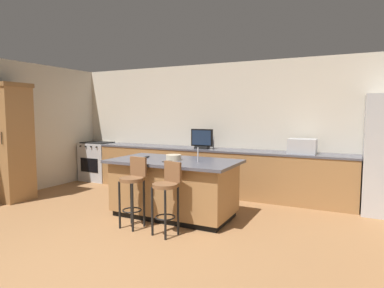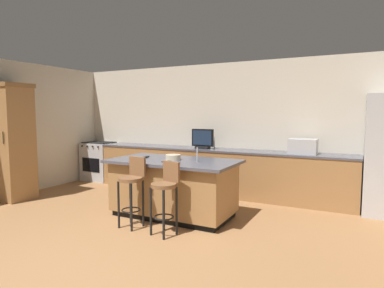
% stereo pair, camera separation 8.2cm
% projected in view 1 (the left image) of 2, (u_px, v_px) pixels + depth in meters
% --- Properties ---
extents(ground_plane, '(16.16, 16.16, 0.00)m').
position_uv_depth(ground_plane, '(84.00, 269.00, 3.49)').
color(ground_plane, '#996B42').
extents(wall_back, '(7.58, 0.12, 2.67)m').
position_uv_depth(wall_back, '(223.00, 128.00, 6.97)').
color(wall_back, beige).
rests_on(wall_back, ground_plane).
extents(wall_left, '(0.12, 4.44, 2.67)m').
position_uv_depth(wall_left, '(23.00, 128.00, 6.75)').
color(wall_left, beige).
rests_on(wall_left, ground_plane).
extents(counter_back, '(5.35, 0.62, 0.92)m').
position_uv_depth(counter_back, '(214.00, 171.00, 6.73)').
color(counter_back, '#9E7042').
rests_on(counter_back, ground_plane).
extents(kitchen_island, '(2.02, 1.10, 0.90)m').
position_uv_depth(kitchen_island, '(174.00, 187.00, 5.26)').
color(kitchen_island, black).
rests_on(kitchen_island, ground_plane).
extents(range_oven, '(0.76, 0.63, 0.94)m').
position_uv_depth(range_oven, '(98.00, 161.00, 8.08)').
color(range_oven, '#B7BABF').
rests_on(range_oven, ground_plane).
extents(cabinet_tower, '(0.59, 0.62, 2.19)m').
position_uv_depth(cabinet_tower, '(12.00, 140.00, 6.16)').
color(cabinet_tower, '#9E7042').
rests_on(cabinet_tower, ground_plane).
extents(microwave, '(0.48, 0.36, 0.27)m').
position_uv_depth(microwave, '(302.00, 146.00, 5.92)').
color(microwave, '#B7BABF').
rests_on(microwave, counter_back).
extents(tv_monitor, '(0.47, 0.16, 0.40)m').
position_uv_depth(tv_monitor, '(202.00, 140.00, 6.73)').
color(tv_monitor, black).
rests_on(tv_monitor, counter_back).
extents(sink_faucet_back, '(0.02, 0.02, 0.24)m').
position_uv_depth(sink_faucet_back, '(214.00, 143.00, 6.79)').
color(sink_faucet_back, '#B2B2B7').
rests_on(sink_faucet_back, counter_back).
extents(sink_faucet_island, '(0.02, 0.02, 0.22)m').
position_uv_depth(sink_faucet_island, '(198.00, 155.00, 5.02)').
color(sink_faucet_island, '#B2B2B7').
rests_on(sink_faucet_island, kitchen_island).
extents(bar_stool_left, '(0.34, 0.35, 1.01)m').
position_uv_depth(bar_stool_left, '(133.00, 185.00, 4.73)').
color(bar_stool_left, brown).
rests_on(bar_stool_left, ground_plane).
extents(bar_stool_right, '(0.35, 0.37, 0.99)m').
position_uv_depth(bar_stool_right, '(167.00, 191.00, 4.44)').
color(bar_stool_right, brown).
rests_on(bar_stool_right, ground_plane).
extents(fruit_bowl, '(0.24, 0.24, 0.09)m').
position_uv_depth(fruit_bowl, '(174.00, 157.00, 5.20)').
color(fruit_bowl, beige).
rests_on(fruit_bowl, kitchen_island).
extents(cell_phone, '(0.11, 0.16, 0.01)m').
position_uv_depth(cell_phone, '(167.00, 161.00, 5.03)').
color(cell_phone, black).
rests_on(cell_phone, kitchen_island).
extents(tv_remote, '(0.08, 0.18, 0.02)m').
position_uv_depth(tv_remote, '(146.00, 157.00, 5.48)').
color(tv_remote, black).
rests_on(tv_remote, kitchen_island).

